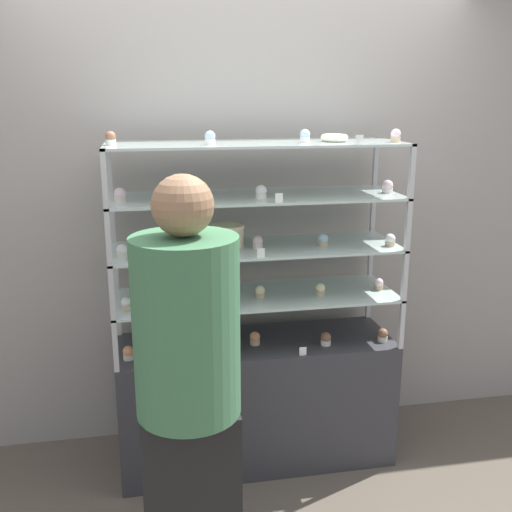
# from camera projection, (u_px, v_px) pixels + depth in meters

# --- Properties ---
(ground_plane) EXTENTS (20.00, 20.00, 0.00)m
(ground_plane) POSITION_uv_depth(u_px,v_px,m) (256.00, 455.00, 3.35)
(ground_plane) COLOR brown
(back_wall) EXTENTS (8.00, 0.05, 2.60)m
(back_wall) POSITION_uv_depth(u_px,v_px,m) (243.00, 214.00, 3.38)
(back_wall) COLOR gray
(back_wall) RESTS_ON ground_plane
(display_base) EXTENTS (1.45, 0.48, 0.69)m
(display_base) POSITION_uv_depth(u_px,v_px,m) (256.00, 400.00, 3.26)
(display_base) COLOR #333338
(display_base) RESTS_ON ground_plane
(display_riser_lower) EXTENTS (1.45, 0.48, 0.26)m
(display_riser_lower) POSITION_uv_depth(u_px,v_px,m) (256.00, 297.00, 3.11)
(display_riser_lower) COLOR #B7B7BC
(display_riser_lower) RESTS_ON display_base
(display_riser_middle) EXTENTS (1.45, 0.48, 0.26)m
(display_riser_middle) POSITION_uv_depth(u_px,v_px,m) (256.00, 249.00, 3.04)
(display_riser_middle) COLOR #B7B7BC
(display_riser_middle) RESTS_ON display_riser_lower
(display_riser_upper) EXTENTS (1.45, 0.48, 0.26)m
(display_riser_upper) POSITION_uv_depth(u_px,v_px,m) (256.00, 198.00, 2.97)
(display_riser_upper) COLOR #B7B7BC
(display_riser_upper) RESTS_ON display_riser_middle
(display_riser_top) EXTENTS (1.45, 0.48, 0.26)m
(display_riser_top) POSITION_uv_depth(u_px,v_px,m) (256.00, 145.00, 2.91)
(display_riser_top) COLOR #B7B7BC
(display_riser_top) RESTS_ON display_riser_upper
(layer_cake_centerpiece) EXTENTS (0.17, 0.17, 0.12)m
(layer_cake_centerpiece) POSITION_uv_depth(u_px,v_px,m) (228.00, 236.00, 2.99)
(layer_cake_centerpiece) COLOR beige
(layer_cake_centerpiece) RESTS_ON display_riser_middle
(sheet_cake_frosted) EXTENTS (0.19, 0.12, 0.07)m
(sheet_cake_frosted) POSITION_uv_depth(u_px,v_px,m) (187.00, 190.00, 2.91)
(sheet_cake_frosted) COLOR beige
(sheet_cake_frosted) RESTS_ON display_riser_upper
(cupcake_0) EXTENTS (0.05, 0.05, 0.07)m
(cupcake_0) POSITION_uv_depth(u_px,v_px,m) (128.00, 353.00, 2.94)
(cupcake_0) COLOR beige
(cupcake_0) RESTS_ON display_base
(cupcake_1) EXTENTS (0.05, 0.05, 0.07)m
(cupcake_1) POSITION_uv_depth(u_px,v_px,m) (193.00, 347.00, 3.02)
(cupcake_1) COLOR white
(cupcake_1) RESTS_ON display_base
(cupcake_2) EXTENTS (0.05, 0.05, 0.07)m
(cupcake_2) POSITION_uv_depth(u_px,v_px,m) (255.00, 338.00, 3.12)
(cupcake_2) COLOR #CCB28C
(cupcake_2) RESTS_ON display_base
(cupcake_3) EXTENTS (0.05, 0.05, 0.07)m
(cupcake_3) POSITION_uv_depth(u_px,v_px,m) (326.00, 339.00, 3.11)
(cupcake_3) COLOR white
(cupcake_3) RESTS_ON display_base
(cupcake_4) EXTENTS (0.05, 0.05, 0.07)m
(cupcake_4) POSITION_uv_depth(u_px,v_px,m) (383.00, 335.00, 3.16)
(cupcake_4) COLOR beige
(cupcake_4) RESTS_ON display_base
(price_tag_0) EXTENTS (0.04, 0.00, 0.04)m
(price_tag_0) POSITION_uv_depth(u_px,v_px,m) (303.00, 351.00, 2.99)
(price_tag_0) COLOR white
(price_tag_0) RESTS_ON display_base
(cupcake_5) EXTENTS (0.05, 0.05, 0.06)m
(cupcake_5) POSITION_uv_depth(u_px,v_px,m) (126.00, 304.00, 2.88)
(cupcake_5) COLOR #CCB28C
(cupcake_5) RESTS_ON display_riser_lower
(cupcake_6) EXTENTS (0.05, 0.05, 0.06)m
(cupcake_6) POSITION_uv_depth(u_px,v_px,m) (196.00, 301.00, 2.92)
(cupcake_6) COLOR white
(cupcake_6) RESTS_ON display_riser_lower
(cupcake_7) EXTENTS (0.05, 0.05, 0.06)m
(cupcake_7) POSITION_uv_depth(u_px,v_px,m) (260.00, 292.00, 3.05)
(cupcake_7) COLOR #CCB28C
(cupcake_7) RESTS_ON display_riser_lower
(cupcake_8) EXTENTS (0.05, 0.05, 0.06)m
(cupcake_8) POSITION_uv_depth(u_px,v_px,m) (320.00, 289.00, 3.09)
(cupcake_8) COLOR #CCB28C
(cupcake_8) RESTS_ON display_riser_lower
(cupcake_9) EXTENTS (0.05, 0.05, 0.06)m
(cupcake_9) POSITION_uv_depth(u_px,v_px,m) (379.00, 284.00, 3.18)
(cupcake_9) COLOR #CCB28C
(cupcake_9) RESTS_ON display_riser_lower
(price_tag_1) EXTENTS (0.04, 0.00, 0.04)m
(price_tag_1) POSITION_uv_depth(u_px,v_px,m) (180.00, 310.00, 2.81)
(price_tag_1) COLOR white
(price_tag_1) RESTS_ON display_riser_lower
(cupcake_10) EXTENTS (0.05, 0.05, 0.06)m
(cupcake_10) POSITION_uv_depth(u_px,v_px,m) (122.00, 251.00, 2.82)
(cupcake_10) COLOR beige
(cupcake_10) RESTS_ON display_riser_middle
(cupcake_11) EXTENTS (0.05, 0.05, 0.06)m
(cupcake_11) POSITION_uv_depth(u_px,v_px,m) (190.00, 247.00, 2.90)
(cupcake_11) COLOR beige
(cupcake_11) RESTS_ON display_riser_middle
(cupcake_12) EXTENTS (0.05, 0.05, 0.06)m
(cupcake_12) POSITION_uv_depth(u_px,v_px,m) (258.00, 242.00, 2.99)
(cupcake_12) COLOR white
(cupcake_12) RESTS_ON display_riser_middle
(cupcake_13) EXTENTS (0.05, 0.05, 0.06)m
(cupcake_13) POSITION_uv_depth(u_px,v_px,m) (323.00, 240.00, 3.03)
(cupcake_13) COLOR #CCB28C
(cupcake_13) RESTS_ON display_riser_middle
(cupcake_14) EXTENTS (0.05, 0.05, 0.06)m
(cupcake_14) POSITION_uv_depth(u_px,v_px,m) (390.00, 240.00, 3.03)
(cupcake_14) COLOR #CCB28C
(cupcake_14) RESTS_ON display_riser_middle
(price_tag_2) EXTENTS (0.04, 0.00, 0.04)m
(price_tag_2) POSITION_uv_depth(u_px,v_px,m) (261.00, 253.00, 2.82)
(price_tag_2) COLOR white
(price_tag_2) RESTS_ON display_riser_middle
(cupcake_15) EXTENTS (0.06, 0.06, 0.07)m
(cupcake_15) POSITION_uv_depth(u_px,v_px,m) (120.00, 195.00, 2.79)
(cupcake_15) COLOR beige
(cupcake_15) RESTS_ON display_riser_upper
(cupcake_16) EXTENTS (0.06, 0.06, 0.07)m
(cupcake_16) POSITION_uv_depth(u_px,v_px,m) (261.00, 192.00, 2.87)
(cupcake_16) COLOR white
(cupcake_16) RESTS_ON display_riser_upper
(cupcake_17) EXTENTS (0.06, 0.06, 0.07)m
(cupcake_17) POSITION_uv_depth(u_px,v_px,m) (388.00, 187.00, 3.04)
(cupcake_17) COLOR white
(cupcake_17) RESTS_ON display_riser_upper
(price_tag_3) EXTENTS (0.04, 0.00, 0.04)m
(price_tag_3) POSITION_uv_depth(u_px,v_px,m) (279.00, 198.00, 2.77)
(price_tag_3) COLOR white
(price_tag_3) RESTS_ON display_riser_upper
(cupcake_18) EXTENTS (0.05, 0.05, 0.06)m
(cupcake_18) POSITION_uv_depth(u_px,v_px,m) (110.00, 138.00, 2.72)
(cupcake_18) COLOR white
(cupcake_18) RESTS_ON display_riser_top
(cupcake_19) EXTENTS (0.05, 0.05, 0.06)m
(cupcake_19) POSITION_uv_depth(u_px,v_px,m) (210.00, 138.00, 2.75)
(cupcake_19) COLOR white
(cupcake_19) RESTS_ON display_riser_top
(cupcake_20) EXTENTS (0.05, 0.05, 0.06)m
(cupcake_20) POSITION_uv_depth(u_px,v_px,m) (305.00, 136.00, 2.87)
(cupcake_20) COLOR white
(cupcake_20) RESTS_ON display_riser_top
(cupcake_21) EXTENTS (0.05, 0.05, 0.06)m
(cupcake_21) POSITION_uv_depth(u_px,v_px,m) (396.00, 136.00, 2.91)
(cupcake_21) COLOR #CCB28C
(cupcake_21) RESTS_ON display_riser_top
(price_tag_4) EXTENTS (0.04, 0.00, 0.04)m
(price_tag_4) POSITION_uv_depth(u_px,v_px,m) (360.00, 140.00, 2.77)
(price_tag_4) COLOR white
(price_tag_4) RESTS_ON display_riser_top
(donut_glazed) EXTENTS (0.14, 0.14, 0.04)m
(donut_glazed) POSITION_uv_depth(u_px,v_px,m) (334.00, 138.00, 2.95)
(donut_glazed) COLOR #EFE5CC
(donut_glazed) RESTS_ON display_riser_top
(customer_figure) EXTENTS (0.39, 0.39, 1.69)m
(customer_figure) POSITION_uv_depth(u_px,v_px,m) (188.00, 383.00, 2.25)
(customer_figure) COLOR black
(customer_figure) RESTS_ON ground_plane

